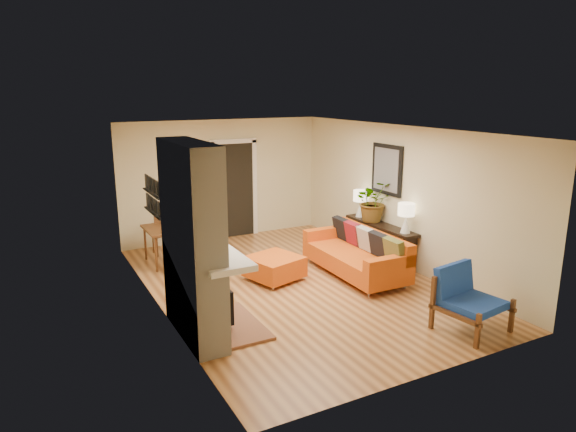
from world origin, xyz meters
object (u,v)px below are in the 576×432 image
Objects in this scene: houseplant at (373,201)px; lamp_far at (361,200)px; sofa at (359,254)px; dining_table at (167,235)px; blue_chair at (466,295)px; console_table at (380,231)px; ottoman at (274,266)px; lamp_near at (406,214)px.

lamp_far is at bearing 88.66° from houseplant.
sofa is 2.69× the size of houseplant.
lamp_far is at bearing -16.79° from dining_table.
blue_chair is at bearing -103.54° from houseplant.
lamp_far is (3.65, -1.10, 0.50)m from dining_table.
houseplant is (-0.01, -0.43, 0.07)m from lamp_far.
houseplant is at bearing -22.79° from dining_table.
sofa is at bearing -140.03° from houseplant.
blue_chair is 2.96m from console_table.
console_table is 0.61m from houseplant.
blue_chair is at bearing -102.11° from lamp_far.
blue_chair is 3.65m from lamp_far.
sofa is 1.53m from ottoman.
blue_chair is at bearing -104.84° from console_table.
houseplant is at bearing 76.46° from blue_chair.
lamp_far is 0.43m from houseplant.
blue_chair is at bearing -57.97° from dining_table.
lamp_near is 0.94m from houseplant.
houseplant is (2.25, 0.22, 0.89)m from ottoman.
lamp_near is 1.00× the size of lamp_far.
lamp_near reaches higher than ottoman.
lamp_near is at bearing -17.55° from ottoman.
blue_chair is 0.60× the size of dining_table.
houseplant is (3.64, -1.53, 0.57)m from dining_table.
dining_table is at bearing 122.03° from blue_chair.
lamp_near is at bearing -90.00° from console_table.
dining_table is at bearing 157.21° from houseplant.
ottoman is 2.29m from console_table.
blue_chair is 1.75× the size of lamp_near.
ottoman is 1.07× the size of blue_chair.
sofa is 2.44m from blue_chair.
ottoman is 2.49m from lamp_far.
console_table is 3.43× the size of lamp_far.
houseplant is at bearing 39.97° from sofa.
ottoman is 3.25m from blue_chair.
console_table is at bearing 90.00° from lamp_near.
dining_table is (-1.39, 1.75, 0.32)m from ottoman.
dining_table is at bearing 142.47° from sofa.
blue_chair is at bearing -62.34° from ottoman.
console_table is (0.80, 0.42, 0.20)m from sofa.
ottoman is 1.25× the size of houseplant.
lamp_far is (0.00, 1.37, 0.00)m from lamp_near.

